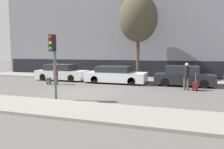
{
  "coord_description": "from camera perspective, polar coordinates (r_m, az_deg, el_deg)",
  "views": [
    {
      "loc": [
        5.57,
        -11.51,
        2.4
      ],
      "look_at": [
        1.1,
        1.8,
        0.95
      ],
      "focal_mm": 35.0,
      "sensor_mm": 36.0,
      "label": 1
    }
  ],
  "objects": [
    {
      "name": "trolley_right",
      "position": [
        14.46,
        20.93,
        -2.7
      ],
      "size": [
        0.34,
        0.29,
        1.1
      ],
      "color": "maroon",
      "rests_on": "ground_plane"
    },
    {
      "name": "parked_bicycle",
      "position": [
        19.48,
        -0.36,
        0.28
      ],
      "size": [
        1.77,
        0.06,
        0.96
      ],
      "color": "black",
      "rests_on": "sidewalk_far"
    },
    {
      "name": "traffic_light",
      "position": [
        10.97,
        -15.07,
        5.27
      ],
      "size": [
        0.28,
        0.47,
        3.23
      ],
      "color": "#515154",
      "rests_on": "ground_plane"
    },
    {
      "name": "bare_tree_near_crossing",
      "position": [
        19.07,
        6.86,
        14.32
      ],
      "size": [
        3.25,
        3.25,
        7.1
      ],
      "color": "#4C3826",
      "rests_on": "sidewalk_far"
    },
    {
      "name": "sidewalk_near",
      "position": [
        9.83,
        -16.78,
        -8.13
      ],
      "size": [
        28.0,
        2.5,
        0.12
      ],
      "color": "gray",
      "rests_on": "ground_plane"
    },
    {
      "name": "pedestrian_left",
      "position": [
        16.62,
        -14.5,
        0.61
      ],
      "size": [
        0.34,
        0.34,
        1.63
      ],
      "rotation": [
        0.0,
        0.0,
        0.25
      ],
      "color": "#4C4233",
      "rests_on": "ground_plane"
    },
    {
      "name": "parked_car_2",
      "position": [
        16.3,
        18.19,
        -0.51
      ],
      "size": [
        4.07,
        1.71,
        1.42
      ],
      "color": "black",
      "rests_on": "ground_plane"
    },
    {
      "name": "sidewalk_far",
      "position": [
        19.47,
        1.81,
        -1.01
      ],
      "size": [
        28.0,
        3.0,
        0.12
      ],
      "color": "gray",
      "rests_on": "ground_plane"
    },
    {
      "name": "building_facade",
      "position": [
        22.87,
        4.47,
        12.01
      ],
      "size": [
        28.0,
        2.74,
        9.71
      ],
      "color": "slate",
      "rests_on": "ground_plane"
    },
    {
      "name": "parked_car_1",
      "position": [
        16.88,
        0.92,
        -0.14
      ],
      "size": [
        4.63,
        1.91,
        1.31
      ],
      "color": "silver",
      "rests_on": "ground_plane"
    },
    {
      "name": "pedestrian_right",
      "position": [
        14.5,
        18.89,
        -0.04
      ],
      "size": [
        0.34,
        0.34,
        1.72
      ],
      "rotation": [
        0.0,
        0.0,
        2.91
      ],
      "color": "#4C4233",
      "rests_on": "ground_plane"
    },
    {
      "name": "trolley_left",
      "position": [
        16.87,
        -16.22,
        -1.46
      ],
      "size": [
        0.34,
        0.29,
        1.04
      ],
      "color": "#335138",
      "rests_on": "ground_plane"
    },
    {
      "name": "ground_plane",
      "position": [
        13.01,
        -7.16,
        -4.78
      ],
      "size": [
        80.0,
        80.0,
        0.0
      ],
      "primitive_type": "plane",
      "color": "#565451"
    },
    {
      "name": "parked_car_0",
      "position": [
        19.11,
        -12.98,
        0.47
      ],
      "size": [
        4.29,
        1.87,
        1.36
      ],
      "color": "silver",
      "rests_on": "ground_plane"
    }
  ]
}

